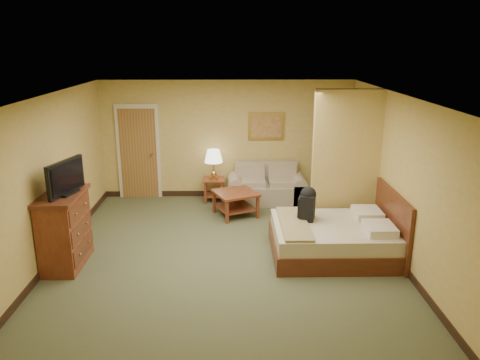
{
  "coord_description": "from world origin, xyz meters",
  "views": [
    {
      "loc": [
        0.12,
        -7.14,
        3.37
      ],
      "look_at": [
        0.25,
        0.6,
        1.08
      ],
      "focal_mm": 35.0,
      "sensor_mm": 36.0,
      "label": 1
    }
  ],
  "objects_px": {
    "loveseat": "(267,190)",
    "coffee_table": "(236,199)",
    "dresser": "(65,230)",
    "bed": "(336,238)"
  },
  "relations": [
    {
      "from": "loveseat",
      "to": "coffee_table",
      "type": "bearing_deg",
      "value": -129.39
    },
    {
      "from": "loveseat",
      "to": "dresser",
      "type": "height_order",
      "value": "dresser"
    },
    {
      "from": "loveseat",
      "to": "bed",
      "type": "xyz_separation_m",
      "value": [
        0.95,
        -2.67,
        0.02
      ]
    },
    {
      "from": "loveseat",
      "to": "coffee_table",
      "type": "height_order",
      "value": "loveseat"
    },
    {
      "from": "coffee_table",
      "to": "dresser",
      "type": "xyz_separation_m",
      "value": [
        -2.66,
        -2.13,
        0.24
      ]
    },
    {
      "from": "coffee_table",
      "to": "dresser",
      "type": "distance_m",
      "value": 3.41
    },
    {
      "from": "dresser",
      "to": "bed",
      "type": "distance_m",
      "value": 4.32
    },
    {
      "from": "loveseat",
      "to": "coffee_table",
      "type": "relative_size",
      "value": 1.65
    },
    {
      "from": "coffee_table",
      "to": "loveseat",
      "type": "bearing_deg",
      "value": 50.61
    },
    {
      "from": "loveseat",
      "to": "coffee_table",
      "type": "xyz_separation_m",
      "value": [
        -0.68,
        -0.83,
        0.08
      ]
    }
  ]
}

